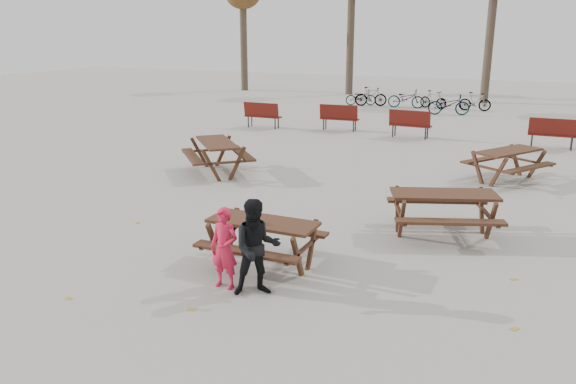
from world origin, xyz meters
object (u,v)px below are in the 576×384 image
at_px(picnic_table_east, 443,214).
at_px(adult, 257,248).
at_px(soda_bottle, 248,219).
at_px(picnic_table_far, 507,165).
at_px(main_picnic_table, 263,231).
at_px(child, 224,248).
at_px(picnic_table_north, 217,157).
at_px(food_tray, 255,222).

bearing_deg(picnic_table_east, adult, -140.18).
height_order(soda_bottle, picnic_table_far, soda_bottle).
relative_size(main_picnic_table, child, 1.43).
xyz_separation_m(child, picnic_table_east, (2.60, 3.66, -0.21)).
height_order(main_picnic_table, picnic_table_north, picnic_table_north).
height_order(main_picnic_table, food_tray, food_tray).
bearing_deg(main_picnic_table, picnic_table_far, 66.24).
height_order(child, adult, adult).
bearing_deg(picnic_table_east, picnic_table_far, 59.33).
height_order(child, picnic_table_east, child).
distance_m(child, adult, 0.56).
bearing_deg(soda_bottle, main_picnic_table, 57.86).
relative_size(soda_bottle, child, 0.14).
bearing_deg(picnic_table_far, picnic_table_north, 140.57).
relative_size(adult, picnic_table_far, 0.77).
bearing_deg(food_tray, child, -94.64).
distance_m(adult, picnic_table_east, 4.21).
bearing_deg(child, picnic_table_far, 69.35).
relative_size(food_tray, picnic_table_north, 0.09).
xyz_separation_m(soda_bottle, picnic_table_east, (2.60, 2.90, -0.43)).
bearing_deg(adult, picnic_table_far, 37.21).
bearing_deg(main_picnic_table, picnic_table_east, 47.31).
height_order(soda_bottle, picnic_table_north, soda_bottle).
distance_m(food_tray, child, 0.87).
bearing_deg(picnic_table_north, picnic_table_east, 26.38).
bearing_deg(soda_bottle, picnic_table_east, 48.03).
bearing_deg(main_picnic_table, soda_bottle, -122.14).
bearing_deg(picnic_table_north, food_tray, -6.35).
height_order(main_picnic_table, adult, adult).
height_order(soda_bottle, adult, adult).
bearing_deg(picnic_table_north, main_picnic_table, -5.08).
xyz_separation_m(main_picnic_table, picnic_table_east, (2.46, 2.67, -0.17)).
distance_m(main_picnic_table, picnic_table_north, 6.45).
relative_size(child, adult, 0.86).
bearing_deg(food_tray, soda_bottle, -128.74).
xyz_separation_m(main_picnic_table, picnic_table_north, (-3.96, 5.08, -0.15)).
bearing_deg(picnic_table_east, food_tray, -152.91).
bearing_deg(picnic_table_far, soda_bottle, -171.79).
bearing_deg(adult, food_tray, 85.22).
relative_size(main_picnic_table, soda_bottle, 10.59).
height_order(adult, picnic_table_north, adult).
xyz_separation_m(soda_bottle, picnic_table_north, (-3.82, 5.31, -0.41)).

